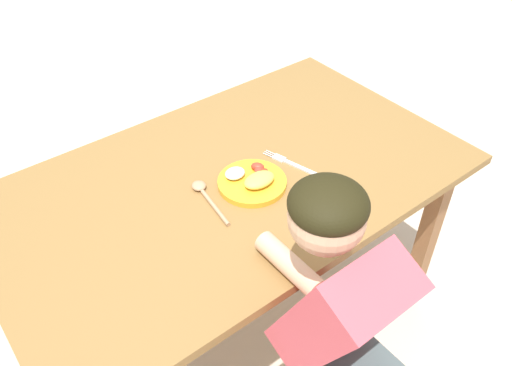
% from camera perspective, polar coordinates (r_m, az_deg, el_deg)
% --- Properties ---
extents(ground_plane, '(8.00, 8.00, 0.00)m').
position_cam_1_polar(ground_plane, '(2.10, -2.10, -15.03)').
color(ground_plane, beige).
extents(dining_table, '(1.41, 0.84, 0.74)m').
position_cam_1_polar(dining_table, '(1.61, -2.65, -1.86)').
color(dining_table, olive).
rests_on(dining_table, ground_plane).
extents(plate, '(0.20, 0.20, 0.05)m').
position_cam_1_polar(plate, '(1.51, -0.38, 0.26)').
color(plate, gold).
rests_on(plate, dining_table).
extents(fork, '(0.07, 0.21, 0.01)m').
position_cam_1_polar(fork, '(1.59, 4.09, 2.03)').
color(fork, silver).
rests_on(fork, dining_table).
extents(spoon, '(0.05, 0.20, 0.02)m').
position_cam_1_polar(spoon, '(1.49, -5.60, -1.18)').
color(spoon, tan).
rests_on(spoon, dining_table).
extents(person, '(0.22, 0.42, 1.08)m').
position_cam_1_polar(person, '(1.35, 9.04, -18.90)').
color(person, '#455558').
rests_on(person, ground_plane).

